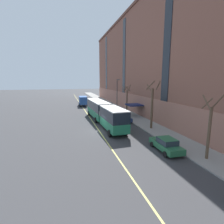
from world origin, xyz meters
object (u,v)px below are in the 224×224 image
street_tree_near_corner (209,128)px  fire_hydrant (121,113)px  parked_car_green_4 (166,144)px  street_tree_far_uptown (127,100)px  parked_car_black_1 (113,111)px  parked_car_navy_0 (124,118)px  parked_car_silver_3 (103,105)px  city_bus (103,112)px  box_truck (83,100)px  street_tree_mid_block (152,105)px  street_lamp (117,92)px

street_tree_near_corner → fire_hydrant: size_ratio=9.13×
parked_car_green_4 → street_tree_far_uptown: street_tree_far_uptown is taller
parked_car_black_1 → fire_hydrant: 2.01m
parked_car_navy_0 → parked_car_silver_3: size_ratio=1.02×
city_bus → street_tree_far_uptown: (6.67, 5.82, 1.37)m
parked_car_navy_0 → parked_car_green_4: (-0.06, -14.48, 0.00)m
box_truck → fire_hydrant: (6.97, -16.40, -1.19)m
parked_car_navy_0 → parked_car_black_1: (-0.18, 7.32, -0.00)m
parked_car_black_1 → box_truck: 16.35m
street_tree_near_corner → box_truck: bearing=101.3°
parked_car_black_1 → street_tree_near_corner: (2.82, -24.78, 2.48)m
box_truck → fire_hydrant: bearing=-67.0°
parked_car_green_4 → fire_hydrant: bearing=85.5°
street_tree_mid_block → street_lamp: size_ratio=0.96×
city_bus → street_tree_near_corner: size_ratio=2.87×
parked_car_black_1 → box_truck: bearing=108.6°
box_truck → street_tree_near_corner: size_ratio=1.06×
parked_car_black_1 → street_tree_far_uptown: size_ratio=0.68×
parked_car_green_4 → parked_car_black_1: bearing=90.3°
city_bus → parked_car_silver_3: 17.89m
box_truck → street_tree_far_uptown: street_tree_far_uptown is taller
street_tree_far_uptown → parked_car_green_4: bearing=-97.5°
parked_car_green_4 → street_tree_near_corner: 4.72m
city_bus → street_tree_mid_block: (6.71, -5.76, 1.73)m
parked_car_silver_3 → street_tree_far_uptown: 12.26m
city_bus → street_lamp: 11.94m
parked_car_navy_0 → box_truck: size_ratio=0.64×
parked_car_black_1 → street_tree_near_corner: street_tree_near_corner is taller
street_tree_near_corner → fire_hydrant: bearing=92.5°
parked_car_silver_3 → street_tree_mid_block: street_tree_mid_block is taller
parked_car_black_1 → street_tree_near_corner: bearing=-83.5°
parked_car_silver_3 → parked_car_green_4: same height
city_bus → parked_car_silver_3: bearing=77.6°
street_tree_far_uptown → street_lamp: size_ratio=0.85×
parked_car_silver_3 → parked_car_navy_0: bearing=-89.2°
city_bus → parked_car_green_4: bearing=-74.5°
parked_car_green_4 → street_tree_near_corner: bearing=-47.8°
parked_car_navy_0 → parked_car_silver_3: same height
box_truck → street_tree_mid_block: street_tree_mid_block is taller
fire_hydrant → street_tree_far_uptown: bearing=-33.5°
parked_car_green_4 → street_tree_far_uptown: bearing=82.5°
box_truck → street_tree_mid_block: size_ratio=0.92×
street_tree_mid_block → street_lamp: (-0.96, 15.85, 1.02)m
box_truck → street_lamp: street_lamp is taller
parked_car_green_4 → street_tree_mid_block: bearing=72.6°
city_bus → box_truck: (-1.31, 22.89, -0.47)m
box_truck → street_lamp: bearing=-61.1°
street_tree_near_corner → street_tree_far_uptown: size_ratio=0.98×
parked_car_black_1 → city_bus: bearing=-117.7°
parked_car_black_1 → parked_car_green_4: (0.12, -21.80, 0.00)m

